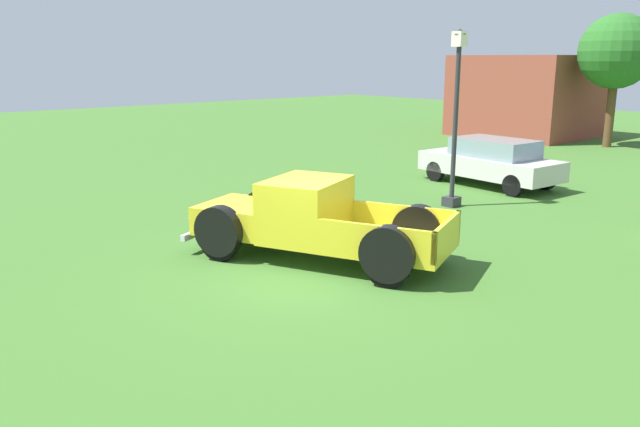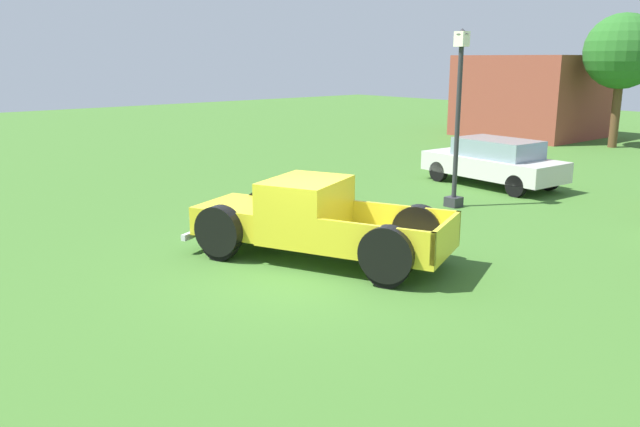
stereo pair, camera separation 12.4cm
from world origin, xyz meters
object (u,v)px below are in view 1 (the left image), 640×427
object	(u,v)px
sedan_distant_a	(491,161)
lamp_post_far	(456,116)
pickup_truck_foreground	(303,220)
oak_tree_east	(617,52)

from	to	relation	value
sedan_distant_a	lamp_post_far	xyz separation A→B (m)	(0.95, -3.09, 1.57)
pickup_truck_foreground	oak_tree_east	world-z (taller)	oak_tree_east
pickup_truck_foreground	sedan_distant_a	bearing A→B (deg)	101.29
lamp_post_far	oak_tree_east	xyz separation A→B (m)	(-2.54, 14.12, 1.64)
pickup_truck_foreground	sedan_distant_a	world-z (taller)	pickup_truck_foreground
sedan_distant_a	lamp_post_far	world-z (taller)	lamp_post_far
sedan_distant_a	lamp_post_far	bearing A→B (deg)	-72.96
pickup_truck_foreground	lamp_post_far	world-z (taller)	lamp_post_far
lamp_post_far	oak_tree_east	size ratio (longest dim) A/B	0.80
oak_tree_east	lamp_post_far	bearing A→B (deg)	-79.81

